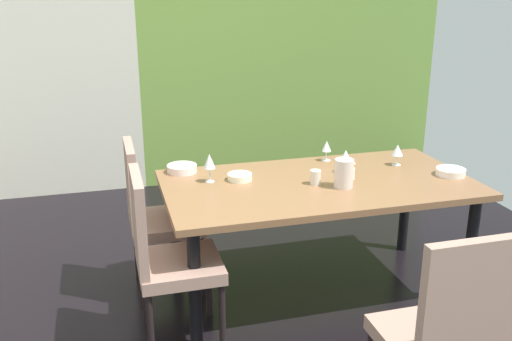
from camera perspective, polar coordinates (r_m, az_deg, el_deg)
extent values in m
cube|color=#759E42|center=(5.77, 3.85, 13.03)|extent=(3.06, 0.10, 2.77)
cube|color=brown|center=(3.53, 6.30, -1.42)|extent=(1.90, 0.98, 0.04)
cylinder|color=black|center=(3.83, -8.09, -5.95)|extent=(0.07, 0.07, 0.71)
cylinder|color=black|center=(4.35, 14.69, -3.35)|extent=(0.07, 0.07, 0.71)
cylinder|color=black|center=(3.14, -6.12, -11.72)|extent=(0.07, 0.07, 0.71)
cylinder|color=black|center=(3.75, 20.61, -7.56)|extent=(0.07, 0.07, 0.71)
cube|color=#9D7B6B|center=(2.66, 17.30, -16.00)|extent=(0.44, 0.44, 0.07)
cube|color=#9D7B6B|center=(2.38, 20.56, -12.76)|extent=(0.42, 0.05, 0.57)
cube|color=#9D7B6B|center=(3.16, -7.62, -9.41)|extent=(0.44, 0.44, 0.07)
cube|color=#9D7B6B|center=(3.03, -11.60, -5.28)|extent=(0.05, 0.42, 0.54)
cylinder|color=black|center=(3.47, -4.73, -11.26)|extent=(0.04, 0.04, 0.42)
cylinder|color=black|center=(3.15, -3.38, -14.59)|extent=(0.04, 0.04, 0.42)
cylinder|color=black|center=(3.43, -11.11, -11.93)|extent=(0.04, 0.04, 0.42)
cylinder|color=black|center=(3.11, -10.50, -15.40)|extent=(0.04, 0.04, 0.42)
cube|color=#9D7B6B|center=(3.70, -8.94, -5.18)|extent=(0.44, 0.44, 0.07)
cube|color=#9D7B6B|center=(3.58, -12.33, -1.56)|extent=(0.05, 0.42, 0.53)
cylinder|color=black|center=(3.99, -6.37, -7.11)|extent=(0.04, 0.04, 0.42)
cylinder|color=black|center=(3.66, -5.39, -9.61)|extent=(0.04, 0.04, 0.42)
cylinder|color=black|center=(3.96, -11.85, -7.64)|extent=(0.04, 0.04, 0.42)
cylinder|color=black|center=(3.62, -11.41, -10.22)|extent=(0.04, 0.04, 0.42)
cylinder|color=silver|center=(3.93, 13.85, 0.57)|extent=(0.06, 0.06, 0.00)
cylinder|color=silver|center=(3.92, 13.89, 1.04)|extent=(0.01, 0.01, 0.06)
cone|color=silver|center=(3.90, 13.96, 2.00)|extent=(0.08, 0.08, 0.07)
cylinder|color=silver|center=(3.94, 7.02, 1.03)|extent=(0.06, 0.06, 0.00)
cylinder|color=silver|center=(3.93, 7.04, 1.50)|extent=(0.01, 0.01, 0.06)
cone|color=silver|center=(3.91, 7.07, 2.45)|extent=(0.06, 0.06, 0.07)
cylinder|color=silver|center=(3.51, -4.63, -1.10)|extent=(0.06, 0.06, 0.00)
cylinder|color=silver|center=(3.49, -4.65, -0.41)|extent=(0.01, 0.01, 0.08)
cone|color=silver|center=(3.47, -4.69, 0.95)|extent=(0.07, 0.07, 0.09)
cylinder|color=silver|center=(3.71, 8.87, -0.15)|extent=(0.06, 0.06, 0.00)
cylinder|color=silver|center=(3.70, 8.90, 0.39)|extent=(0.01, 0.01, 0.07)
cone|color=silver|center=(3.68, 8.96, 1.47)|extent=(0.08, 0.08, 0.08)
cylinder|color=white|center=(3.81, 18.89, -0.13)|extent=(0.18, 0.18, 0.04)
cylinder|color=white|center=(3.52, -1.63, -0.64)|extent=(0.15, 0.15, 0.04)
cylinder|color=white|center=(3.70, -7.42, 0.20)|extent=(0.19, 0.19, 0.05)
cylinder|color=white|center=(3.58, 9.32, -0.30)|extent=(0.07, 0.07, 0.07)
cylinder|color=silver|center=(3.46, 5.97, -0.67)|extent=(0.07, 0.07, 0.09)
cylinder|color=beige|center=(3.42, 8.77, -0.28)|extent=(0.11, 0.11, 0.17)
cone|color=beige|center=(3.42, 9.62, 0.95)|extent=(0.04, 0.04, 0.03)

